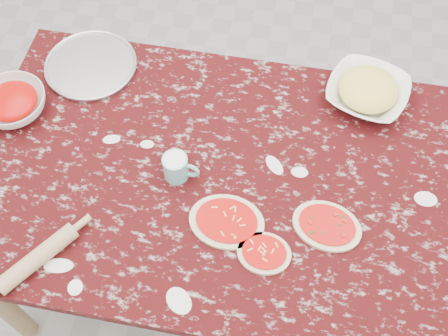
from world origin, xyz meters
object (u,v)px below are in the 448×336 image
at_px(pizza_tray, 91,66).
at_px(flour_mug, 177,167).
at_px(cheese_bowl, 367,93).
at_px(sauce_bowl, 13,104).
at_px(worktable, 224,189).
at_px(rolling_pin, 37,258).

distance_m(pizza_tray, flour_mug, 0.56).
bearing_deg(cheese_bowl, flour_mug, -143.67).
height_order(pizza_tray, cheese_bowl, cheese_bowl).
bearing_deg(sauce_bowl, flour_mug, -13.82).
bearing_deg(flour_mug, worktable, 8.65).
bearing_deg(rolling_pin, worktable, 38.88).
bearing_deg(rolling_pin, flour_mug, 47.60).
relative_size(pizza_tray, cheese_bowl, 1.19).
distance_m(worktable, sauce_bowl, 0.76).
height_order(cheese_bowl, flour_mug, flour_mug).
xyz_separation_m(pizza_tray, sauce_bowl, (-0.19, -0.23, 0.03)).
distance_m(cheese_bowl, rolling_pin, 1.18).
height_order(flour_mug, rolling_pin, flour_mug).
distance_m(worktable, cheese_bowl, 0.59).
relative_size(pizza_tray, rolling_pin, 1.24).
bearing_deg(flour_mug, pizza_tray, 136.97).
bearing_deg(cheese_bowl, rolling_pin, -139.07).
distance_m(pizza_tray, cheese_bowl, 0.97).
height_order(worktable, flour_mug, flour_mug).
height_order(cheese_bowl, rolling_pin, cheese_bowl).
xyz_separation_m(worktable, rolling_pin, (-0.47, -0.38, 0.11)).
xyz_separation_m(cheese_bowl, rolling_pin, (-0.89, -0.77, -0.01)).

